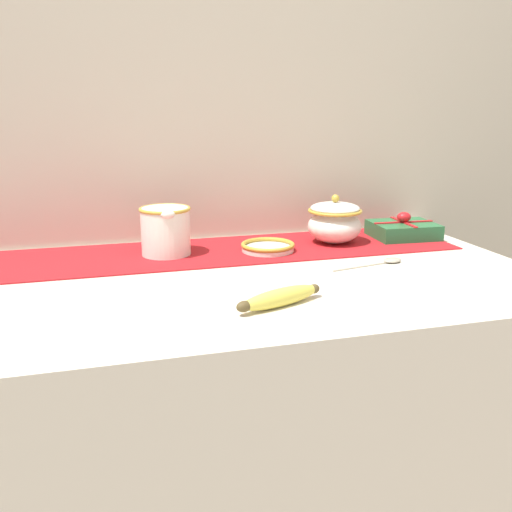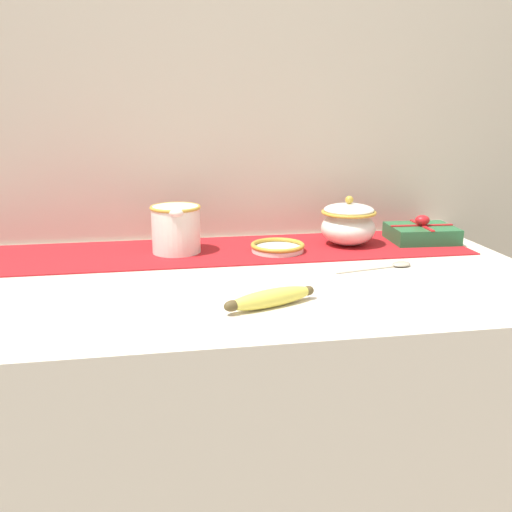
# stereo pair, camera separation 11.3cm
# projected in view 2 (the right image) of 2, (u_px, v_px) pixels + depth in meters

# --- Properties ---
(countertop) EXTENTS (1.34, 0.71, 0.94)m
(countertop) POSITION_uv_depth(u_px,v_px,m) (226.00, 475.00, 1.29)
(countertop) COLOR beige
(countertop) RESTS_ON ground_plane
(back_wall) EXTENTS (2.14, 0.04, 2.40)m
(back_wall) POSITION_uv_depth(u_px,v_px,m) (204.00, 136.00, 1.46)
(back_wall) COLOR #B7AD99
(back_wall) RESTS_ON ground_plane
(table_runner) EXTENTS (1.23, 0.28, 0.00)m
(table_runner) POSITION_uv_depth(u_px,v_px,m) (212.00, 251.00, 1.36)
(table_runner) COLOR #A8191E
(table_runner) RESTS_ON countertop
(cream_pitcher) EXTENTS (0.12, 0.14, 0.11)m
(cream_pitcher) POSITION_uv_depth(u_px,v_px,m) (176.00, 227.00, 1.33)
(cream_pitcher) COLOR white
(cream_pitcher) RESTS_ON countertop
(sugar_bowl) EXTENTS (0.13, 0.13, 0.12)m
(sugar_bowl) POSITION_uv_depth(u_px,v_px,m) (348.00, 223.00, 1.40)
(sugar_bowl) COLOR white
(sugar_bowl) RESTS_ON countertop
(small_dish) EXTENTS (0.13, 0.13, 0.02)m
(small_dish) POSITION_uv_depth(u_px,v_px,m) (278.00, 247.00, 1.35)
(small_dish) COLOR white
(small_dish) RESTS_ON countertop
(banana) EXTENTS (0.18, 0.09, 0.03)m
(banana) POSITION_uv_depth(u_px,v_px,m) (271.00, 298.00, 0.99)
(banana) COLOR #DBCC4C
(banana) RESTS_ON countertop
(spoon) EXTENTS (0.18, 0.05, 0.01)m
(spoon) POSITION_uv_depth(u_px,v_px,m) (397.00, 265.00, 1.23)
(spoon) COLOR #A89E89
(spoon) RESTS_ON countertop
(gift_box) EXTENTS (0.17, 0.15, 0.07)m
(gift_box) POSITION_uv_depth(u_px,v_px,m) (421.00, 233.00, 1.45)
(gift_box) COLOR #236638
(gift_box) RESTS_ON countertop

